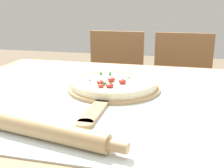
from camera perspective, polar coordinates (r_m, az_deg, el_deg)
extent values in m
cube|color=#A87F51|center=(1.03, 1.86, -2.94)|extent=(1.42, 1.04, 0.03)
cylinder|color=#A87F51|center=(1.80, -16.05, -8.16)|extent=(0.06, 0.06, 0.75)
cube|color=silver|center=(1.02, 1.87, -2.01)|extent=(1.34, 0.96, 0.00)
cylinder|color=tan|center=(1.06, 0.38, -0.80)|extent=(0.35, 0.35, 0.01)
cube|color=tan|center=(0.84, -3.47, -5.54)|extent=(0.04, 0.19, 0.01)
cylinder|color=tan|center=(0.76, -5.58, -8.10)|extent=(0.05, 0.05, 0.01)
cylinder|color=beige|center=(1.06, 0.39, -0.08)|extent=(0.32, 0.32, 0.02)
torus|color=beige|center=(1.05, 0.39, 0.34)|extent=(0.32, 0.32, 0.02)
cylinder|color=white|center=(1.05, 0.39, 0.42)|extent=(0.28, 0.28, 0.00)
ellipsoid|color=red|center=(1.03, 2.10, 0.55)|extent=(0.03, 0.03, 0.02)
ellipsoid|color=red|center=(1.05, -0.14, 0.94)|extent=(0.03, 0.03, 0.02)
ellipsoid|color=red|center=(1.03, -2.39, 0.45)|extent=(0.03, 0.03, 0.01)
ellipsoid|color=red|center=(0.98, -2.28, -0.34)|extent=(0.02, 0.02, 0.01)
ellipsoid|color=red|center=(0.98, -0.47, -0.25)|extent=(0.03, 0.03, 0.01)
cube|color=#387533|center=(1.06, -4.51, 0.79)|extent=(0.01, 0.00, 0.01)
cube|color=#387533|center=(1.17, -0.36, 2.26)|extent=(0.01, 0.01, 0.01)
cube|color=#387533|center=(1.01, -0.27, 0.09)|extent=(0.01, 0.01, 0.01)
cube|color=#387533|center=(1.10, 3.50, 1.29)|extent=(0.01, 0.01, 0.01)
cube|color=#387533|center=(1.14, -0.36, 2.00)|extent=(0.01, 0.01, 0.01)
cube|color=#387533|center=(1.09, -0.46, 1.24)|extent=(0.01, 0.01, 0.01)
cube|color=#387533|center=(1.02, -1.40, 0.16)|extent=(0.01, 0.01, 0.01)
cube|color=#387533|center=(1.01, -1.66, 0.03)|extent=(0.01, 0.01, 0.01)
cube|color=#387533|center=(1.15, -2.28, 2.09)|extent=(0.01, 0.01, 0.01)
cylinder|color=tan|center=(0.70, -13.38, -9.18)|extent=(0.34, 0.11, 0.05)
cylinder|color=tan|center=(0.61, 1.29, -12.60)|extent=(0.05, 0.03, 0.03)
cube|color=brown|center=(1.90, -0.43, -3.49)|extent=(0.41, 0.41, 0.02)
cube|color=brown|center=(2.01, 0.96, 4.43)|extent=(0.38, 0.05, 0.44)
cylinder|color=brown|center=(1.91, -6.48, -11.25)|extent=(0.04, 0.04, 0.45)
cylinder|color=brown|center=(1.82, 3.16, -12.53)|extent=(0.04, 0.04, 0.45)
cylinder|color=brown|center=(2.18, -3.37, -7.54)|extent=(0.04, 0.04, 0.45)
cylinder|color=brown|center=(2.10, 5.02, -8.45)|extent=(0.04, 0.04, 0.45)
cube|color=brown|center=(1.85, 13.71, -4.54)|extent=(0.40, 0.40, 0.02)
cube|color=brown|center=(1.96, 14.14, 3.65)|extent=(0.38, 0.04, 0.44)
cylinder|color=brown|center=(1.81, 8.01, -12.94)|extent=(0.04, 0.04, 0.45)
cylinder|color=brown|center=(1.81, 18.41, -13.54)|extent=(0.04, 0.04, 0.45)
cylinder|color=brown|center=(2.09, 8.84, -8.73)|extent=(0.04, 0.04, 0.45)
cylinder|color=brown|center=(2.10, 17.69, -9.26)|extent=(0.04, 0.04, 0.45)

